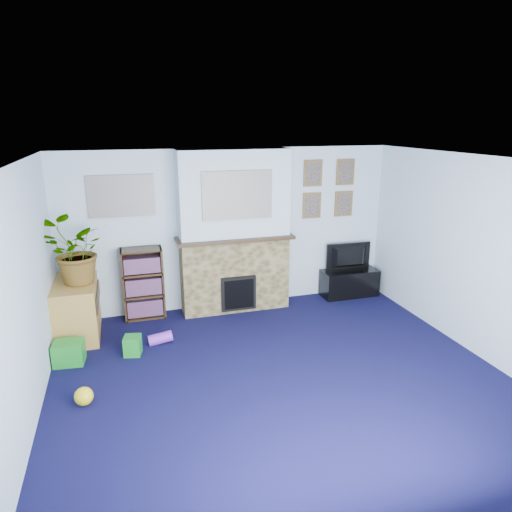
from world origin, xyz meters
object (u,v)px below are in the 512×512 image
object	(u,v)px
tv_stand	(349,282)
sideboard	(77,311)
television	(350,257)
bookshelf	(143,285)

from	to	relation	value
tv_stand	sideboard	distance (m)	4.18
tv_stand	sideboard	xyz separation A→B (m)	(-4.17, -0.28, 0.12)
tv_stand	sideboard	bearing A→B (deg)	-176.16
television	bookshelf	size ratio (longest dim) A/B	0.72
bookshelf	sideboard	xyz separation A→B (m)	(-0.89, -0.36, -0.15)
television	bookshelf	bearing A→B (deg)	1.11
bookshelf	sideboard	distance (m)	0.97
television	tv_stand	bearing A→B (deg)	92.10
television	sideboard	size ratio (longest dim) A/B	0.78
television	sideboard	world-z (taller)	television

